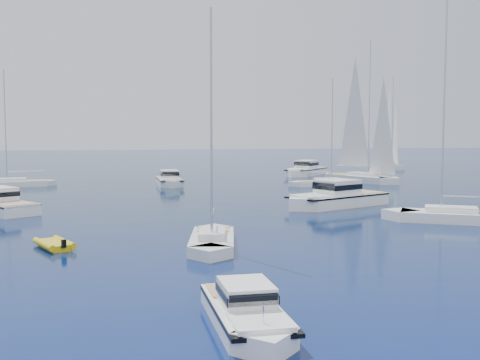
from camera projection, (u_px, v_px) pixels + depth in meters
name	position (u px, v px, depth m)	size (l,w,h in m)	color
ground	(295.00, 252.00, 32.58)	(400.00, 400.00, 0.00)	navy
motor_cruiser_near	(247.00, 327.00, 20.01)	(2.26, 7.38, 1.94)	white
motor_cruiser_centre	(335.00, 207.00, 52.48)	(3.59, 11.75, 3.08)	white
motor_cruiser_distant	(306.00, 175.00, 91.25)	(3.49, 11.39, 2.99)	white
motor_cruiser_horizon	(170.00, 185.00, 73.78)	(2.86, 9.34, 2.45)	silver
sailboat_fore	(212.00, 246.00, 34.16)	(2.48, 9.55, 14.04)	silver
sailboat_mid_r	(457.00, 222.00, 43.32)	(3.00, 11.53, 16.95)	white
sailboat_centre	(324.00, 186.00, 72.44)	(2.44, 9.40, 13.81)	white
sailboat_sails_r	(360.00, 182.00, 78.92)	(3.45, 13.28, 19.52)	silver
sailboat_far_l	(16.00, 187.00, 71.99)	(2.62, 10.08, 14.82)	silver
sailboat_sails_far	(390.00, 169.00, 107.84)	(3.08, 11.86, 17.44)	white
tender_yellow	(54.00, 248.00, 33.63)	(1.84, 3.29, 0.95)	gold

